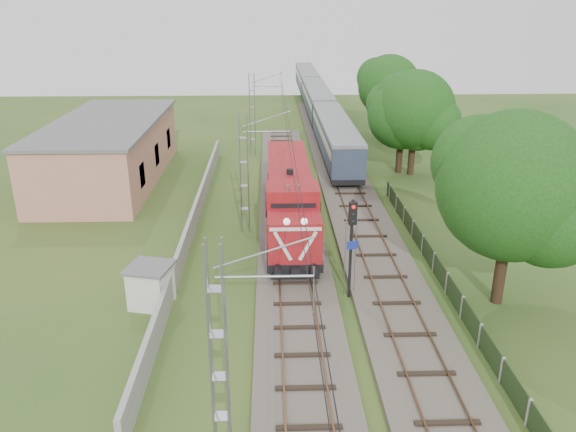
{
  "coord_description": "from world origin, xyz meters",
  "views": [
    {
      "loc": [
        -1.28,
        -23.12,
        14.58
      ],
      "look_at": [
        -0.23,
        8.98,
        2.2
      ],
      "focal_mm": 35.0,
      "sensor_mm": 36.0,
      "label": 1
    }
  ],
  "objects_px": {
    "locomotive": "(290,196)",
    "coach_rake": "(317,99)",
    "signal_post": "(352,232)",
    "relay_hut": "(151,285)"
  },
  "relations": [
    {
      "from": "signal_post",
      "to": "coach_rake",
      "type": "bearing_deg",
      "value": 87.37
    },
    {
      "from": "coach_rake",
      "to": "relay_hut",
      "type": "distance_m",
      "value": 50.64
    },
    {
      "from": "locomotive",
      "to": "coach_rake",
      "type": "distance_m",
      "value": 39.07
    },
    {
      "from": "signal_post",
      "to": "relay_hut",
      "type": "height_order",
      "value": "signal_post"
    },
    {
      "from": "signal_post",
      "to": "locomotive",
      "type": "bearing_deg",
      "value": 105.55
    },
    {
      "from": "locomotive",
      "to": "relay_hut",
      "type": "bearing_deg",
      "value": -125.61
    },
    {
      "from": "locomotive",
      "to": "relay_hut",
      "type": "height_order",
      "value": "locomotive"
    },
    {
      "from": "locomotive",
      "to": "coach_rake",
      "type": "relative_size",
      "value": 0.28
    },
    {
      "from": "locomotive",
      "to": "signal_post",
      "type": "distance_m",
      "value": 10.42
    },
    {
      "from": "signal_post",
      "to": "relay_hut",
      "type": "relative_size",
      "value": 2.11
    }
  ]
}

